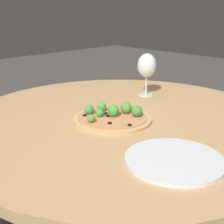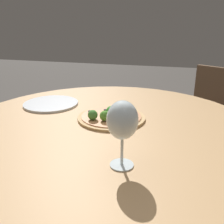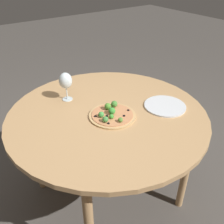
{
  "view_description": "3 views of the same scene",
  "coord_description": "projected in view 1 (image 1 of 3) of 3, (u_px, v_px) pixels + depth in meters",
  "views": [
    {
      "loc": [
        0.74,
        -0.78,
        1.14
      ],
      "look_at": [
        -0.0,
        -0.05,
        0.78
      ],
      "focal_mm": 50.0,
      "sensor_mm": 36.0,
      "label": 1
    },
    {
      "loc": [
        -0.26,
        0.87,
        1.13
      ],
      "look_at": [
        -0.0,
        -0.05,
        0.78
      ],
      "focal_mm": 40.0,
      "sensor_mm": 36.0,
      "label": 2
    },
    {
      "loc": [
        -0.72,
        -1.06,
        1.57
      ],
      "look_at": [
        -0.0,
        -0.05,
        0.78
      ],
      "focal_mm": 40.0,
      "sensor_mm": 36.0,
      "label": 3
    }
  ],
  "objects": [
    {
      "name": "plate_near",
      "position": [
        174.0,
        160.0,
        0.81
      ],
      "size": [
        0.26,
        0.26,
        0.01
      ],
      "color": "silver",
      "rests_on": "dining_table"
    },
    {
      "name": "dining_table",
      "position": [
        123.0,
        134.0,
        1.16
      ],
      "size": [
        1.21,
        1.21,
        0.75
      ],
      "color": "tan",
      "rests_on": "ground_plane"
    },
    {
      "name": "pizza",
      "position": [
        112.0,
        116.0,
        1.11
      ],
      "size": [
        0.28,
        0.28,
        0.06
      ],
      "color": "tan",
      "rests_on": "dining_table"
    },
    {
      "name": "wine_glass",
      "position": [
        147.0,
        66.0,
        1.37
      ],
      "size": [
        0.08,
        0.08,
        0.19
      ],
      "color": "silver",
      "rests_on": "dining_table"
    }
  ]
}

